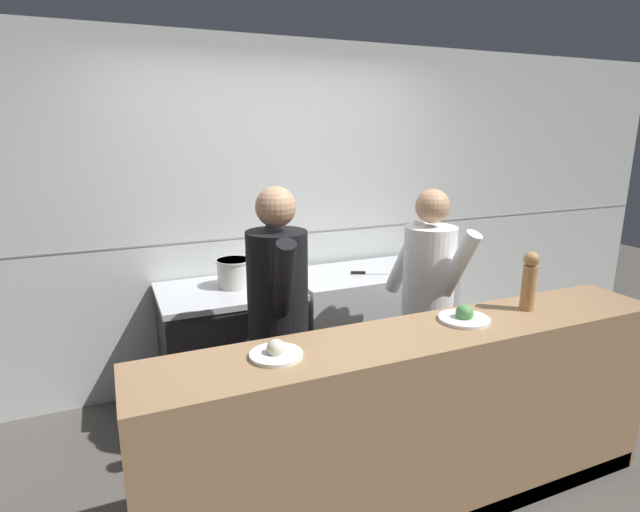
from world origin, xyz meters
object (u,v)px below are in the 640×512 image
object	(u,v)px
plated_dish_main	(276,353)
plated_dish_appetiser	(464,317)
oven_range	(230,347)
chefs_knife	(373,273)
chef_sous	(427,300)
pepper_mill	(529,280)
stock_pot	(234,272)
chef_head_cook	(278,318)

from	to	relation	value
plated_dish_main	plated_dish_appetiser	size ratio (longest dim) A/B	0.89
oven_range	chefs_knife	world-z (taller)	chefs_knife
oven_range	plated_dish_appetiser	size ratio (longest dim) A/B	3.64
chef_sous	pepper_mill	bearing A→B (deg)	-89.52
stock_pot	chef_sous	size ratio (longest dim) A/B	0.15
oven_range	plated_dish_appetiser	xyz separation A→B (m)	(0.90, -1.37, 0.59)
chef_sous	plated_dish_main	bearing A→B (deg)	-170.61
chefs_knife	chef_head_cook	size ratio (longest dim) A/B	0.23
stock_pot	plated_dish_appetiser	xyz separation A→B (m)	(0.84, -1.40, 0.04)
oven_range	chef_sous	bearing A→B (deg)	-34.38
chefs_knife	chef_head_cook	distance (m)	1.19
plated_dish_main	pepper_mill	distance (m)	1.43
stock_pot	chefs_knife	size ratio (longest dim) A/B	0.64
chefs_knife	stock_pot	bearing A→B (deg)	173.46
chefs_knife	chef_head_cook	xyz separation A→B (m)	(-0.98, -0.67, 0.03)
stock_pot	chef_sous	distance (m)	1.32
plated_dish_appetiser	chef_head_cook	world-z (taller)	chef_head_cook
plated_dish_main	plated_dish_appetiser	world-z (taller)	plated_dish_appetiser
stock_pot	plated_dish_appetiser	distance (m)	1.64
oven_range	plated_dish_main	size ratio (longest dim) A/B	4.10
oven_range	chef_head_cook	world-z (taller)	chef_head_cook
oven_range	chef_sous	xyz separation A→B (m)	(1.12, -0.76, 0.45)
chef_sous	oven_range	bearing A→B (deg)	127.87
pepper_mill	chef_head_cook	bearing A→B (deg)	153.07
stock_pot	plated_dish_appetiser	world-z (taller)	plated_dish_appetiser
oven_range	chef_head_cook	size ratio (longest dim) A/B	0.57
stock_pot	pepper_mill	size ratio (longest dim) A/B	0.76
chefs_knife	plated_dish_main	xyz separation A→B (m)	(-1.20, -1.30, 0.14)
oven_range	plated_dish_appetiser	distance (m)	1.75
stock_pot	plated_dish_appetiser	size ratio (longest dim) A/B	0.95
pepper_mill	chef_sous	distance (m)	0.70
plated_dish_main	plated_dish_appetiser	distance (m)	1.01
plated_dish_appetiser	chef_sous	bearing A→B (deg)	70.76
pepper_mill	chef_head_cook	distance (m)	1.37
pepper_mill	chef_sous	bearing A→B (deg)	108.24
stock_pot	pepper_mill	xyz separation A→B (m)	(1.26, -1.41, 0.19)
chefs_knife	plated_dish_appetiser	bearing A→B (deg)	-98.50
stock_pot	chefs_knife	bearing A→B (deg)	-6.54
stock_pot	plated_dish_main	world-z (taller)	plated_dish_main
stock_pot	chef_head_cook	distance (m)	0.80
oven_range	plated_dish_main	bearing A→B (deg)	-94.35
pepper_mill	chef_sous	xyz separation A→B (m)	(-0.20, 0.61, -0.28)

